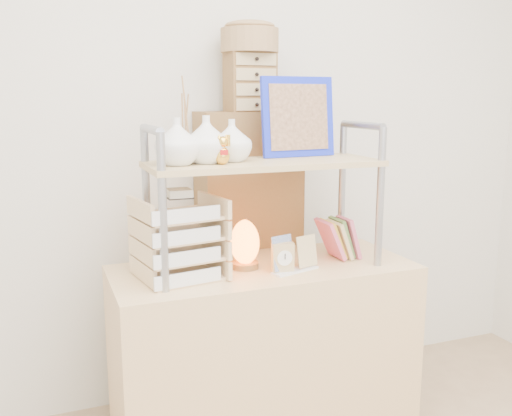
{
  "coord_description": "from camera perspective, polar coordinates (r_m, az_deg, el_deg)",
  "views": [
    {
      "loc": [
        -0.82,
        -0.82,
        1.41
      ],
      "look_at": [
        -0.03,
        1.2,
        0.99
      ],
      "focal_mm": 40.0,
      "sensor_mm": 36.0,
      "label": 1
    }
  ],
  "objects": [
    {
      "name": "salt_lamp",
      "position": [
        2.23,
        -1.14,
        -3.59
      ],
      "size": [
        0.13,
        0.12,
        0.19
      ],
      "color": "brown",
      "rests_on": "desk"
    },
    {
      "name": "desk_clock",
      "position": [
        2.18,
        2.7,
        -5.03
      ],
      "size": [
        0.09,
        0.05,
        0.12
      ],
      "color": "tan",
      "rests_on": "desk"
    },
    {
      "name": "desk",
      "position": [
        2.41,
        0.77,
        -14.41
      ],
      "size": [
        1.2,
        0.5,
        0.75
      ],
      "primitive_type": "cube",
      "color": "tan",
      "rests_on": "ground"
    },
    {
      "name": "woven_basket",
      "position": [
        2.54,
        -0.64,
        16.39
      ],
      "size": [
        0.25,
        0.25,
        0.1
      ],
      "primitive_type": "cylinder",
      "color": "#926642",
      "rests_on": "drawer_chest"
    },
    {
      "name": "hutch",
      "position": [
        2.17,
        -1.35,
        5.25
      ],
      "size": [
        0.9,
        0.34,
        0.74
      ],
      "color": "#92959F",
      "rests_on": "desk"
    },
    {
      "name": "cabinet",
      "position": [
        2.66,
        -0.74,
        -5.08
      ],
      "size": [
        0.45,
        0.25,
        1.35
      ],
      "primitive_type": "cube",
      "rotation": [
        0.0,
        0.0,
        -0.01
      ],
      "color": "brown",
      "rests_on": "ground"
    },
    {
      "name": "postcard_stand",
      "position": [
        2.22,
        3.9,
        -5.28
      ],
      "size": [
        0.21,
        0.11,
        0.14
      ],
      "color": "white",
      "rests_on": "desk"
    },
    {
      "name": "letter_tray",
      "position": [
        2.12,
        -7.61,
        -3.51
      ],
      "size": [
        0.31,
        0.3,
        0.34
      ],
      "color": "#D8AD81",
      "rests_on": "desk"
    },
    {
      "name": "drawer_chest",
      "position": [
        2.53,
        -0.61,
        12.45
      ],
      "size": [
        0.2,
        0.16,
        0.25
      ],
      "color": "brown",
      "rests_on": "cabinet"
    }
  ]
}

